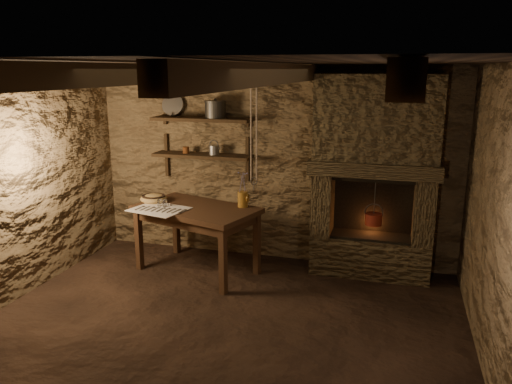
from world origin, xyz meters
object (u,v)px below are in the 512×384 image
(red_pot, at_px, (374,218))
(wooden_bowl, at_px, (154,199))
(work_table, at_px, (197,237))
(iron_stockpot, at_px, (215,110))
(stoneware_jug, at_px, (243,192))

(red_pot, bearing_deg, wooden_bowl, -171.95)
(work_table, relative_size, wooden_bowl, 4.89)
(wooden_bowl, bearing_deg, iron_stockpot, 37.49)
(stoneware_jug, distance_m, wooden_bowl, 1.11)
(wooden_bowl, distance_m, red_pot, 2.60)
(iron_stockpot, distance_m, red_pot, 2.27)
(stoneware_jug, distance_m, red_pot, 1.52)
(wooden_bowl, bearing_deg, red_pot, 8.05)
(work_table, relative_size, red_pot, 2.90)
(work_table, bearing_deg, red_pot, 29.64)
(wooden_bowl, relative_size, iron_stockpot, 1.27)
(work_table, bearing_deg, iron_stockpot, 102.06)
(iron_stockpot, xyz_separation_m, red_pot, (1.94, -0.12, -1.17))
(stoneware_jug, bearing_deg, iron_stockpot, 149.91)
(stoneware_jug, height_order, wooden_bowl, stoneware_jug)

